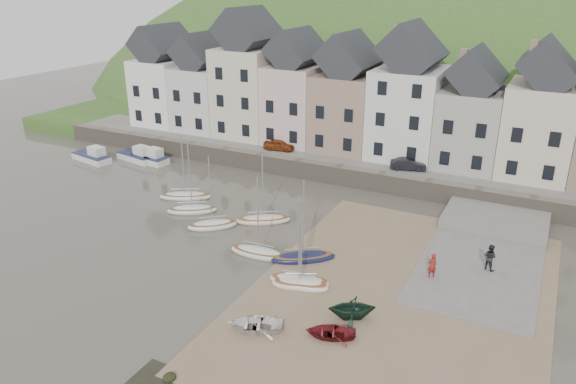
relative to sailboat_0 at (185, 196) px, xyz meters
The scene contains 26 objects.
ground 13.09m from the sailboat_0, 32.48° to the right, with size 160.00×160.00×0.00m, color #484438.
quay_land 27.31m from the sailboat_0, 66.16° to the left, with size 90.00×30.00×1.50m, color #355723.
quay_street 17.46m from the sailboat_0, 50.67° to the left, with size 70.00×7.00×0.10m, color slate.
seawall 14.89m from the sailboat_0, 42.10° to the left, with size 70.00×1.20×1.80m, color slate.
beach 23.13m from the sailboat_0, 17.69° to the right, with size 18.00×26.00×0.06m, color #7F674D.
slipway 26.06m from the sailboat_0, ahead, with size 8.00×18.00×0.12m, color slate.
hillside 56.35m from the sailboat_0, 83.50° to the left, with size 134.40×84.00×84.00m.
townhouse_terrace 22.40m from the sailboat_0, 52.98° to the left, with size 61.05×8.00×13.93m.
sailboat_0 is the anchor object (origin of this frame).
sailboat_1 3.30m from the sailboat_0, 43.16° to the right, with size 4.45×3.60×6.32m.
sailboat_2 8.98m from the sailboat_0, ahead, with size 4.62×3.69×6.32m.
sailboat_3 6.99m from the sailboat_0, 35.35° to the right, with size 4.02×3.74×6.32m.
sailboat_4 13.09m from the sailboat_0, 29.52° to the right, with size 4.60×1.80×6.32m.
sailboat_5 15.62m from the sailboat_0, 21.13° to the right, with size 4.71×3.96×6.32m.
sailboat_6 18.09m from the sailboat_0, 29.23° to the right, with size 4.25×1.85×6.32m.
sailboat_7 18.22m from the sailboat_0, 29.05° to the right, with size 4.07×2.91×6.32m.
motorboat_0 13.03m from the sailboat_0, 150.02° to the left, with size 5.06×2.60×1.70m.
motorboat_1 16.12m from the sailboat_0, 165.16° to the left, with size 5.25×2.63×1.70m.
motorboat_2 11.60m from the sailboat_0, 145.19° to the left, with size 4.64×2.34×1.70m.
rowboat_white 21.19m from the sailboat_0, 42.42° to the right, with size 2.30×3.22×0.67m, color white.
rowboat_green 22.91m from the sailboat_0, 28.07° to the right, with size 2.41×2.80×1.47m, color #142F21.
rowboat_red 23.63m from the sailboat_0, 33.29° to the right, with size 2.02×2.83×0.59m, color maroon.
person_red 23.69m from the sailboat_0, ahead, with size 0.65×0.42×1.77m, color maroon.
person_dark 26.66m from the sailboat_0, ahead, with size 0.92×0.71×1.88m, color black.
car_left 13.00m from the sailboat_0, 75.85° to the left, with size 1.35×3.36×1.14m, color maroon.
car_right 21.30m from the sailboat_0, 36.02° to the left, with size 1.19×3.40×1.12m, color black.
Camera 1 is at (18.05, -29.70, 19.01)m, focal length 33.86 mm.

